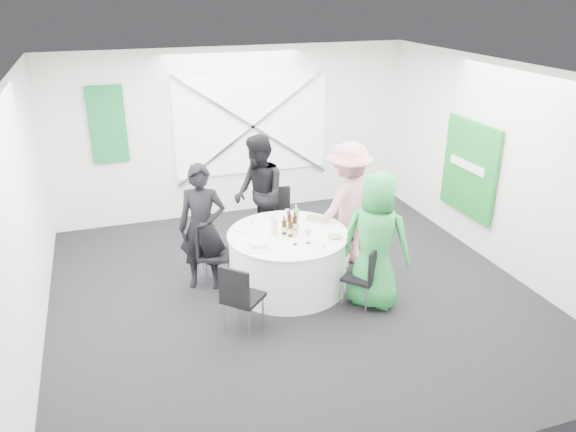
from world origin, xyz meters
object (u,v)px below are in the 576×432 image
object	(u,v)px
chair_back_left	(209,249)
green_water_bottle	(296,219)
chair_back	(277,216)
person_man_back_left	(202,228)
chair_front_left	(240,294)
person_woman_green	(376,241)
chair_back_right	(347,228)
person_man_back	(259,195)
banquet_table	(288,260)
clear_water_bottle	(274,228)
person_woman_pink	(348,205)
chair_front_right	(366,273)

from	to	relation	value
chair_back_left	green_water_bottle	xyz separation A→B (m)	(1.12, -0.25, 0.38)
chair_back	person_man_back_left	distance (m)	1.40
chair_front_left	green_water_bottle	bearing A→B (deg)	-90.54
chair_back	person_woman_green	world-z (taller)	person_woman_green
chair_back_right	chair_front_left	bearing A→B (deg)	-79.27
person_man_back	person_woman_green	distance (m)	2.13
banquet_table	person_man_back	world-z (taller)	person_man_back
chair_back	green_water_bottle	world-z (taller)	green_water_bottle
person_man_back	clear_water_bottle	size ratio (longest dim) A/B	6.43
person_man_back	chair_back_left	bearing A→B (deg)	-51.61
chair_back	banquet_table	bearing A→B (deg)	-90.00
chair_back	clear_water_bottle	xyz separation A→B (m)	(-0.36, -1.03, 0.29)
person_man_back_left	green_water_bottle	xyz separation A→B (m)	(1.19, -0.23, 0.05)
person_man_back_left	chair_back_left	bearing A→B (deg)	38.91
person_man_back_left	clear_water_bottle	distance (m)	0.92
person_woman_green	green_water_bottle	xyz separation A→B (m)	(-0.70, 0.89, 0.03)
person_man_back	clear_water_bottle	xyz separation A→B (m)	(-0.14, -1.18, -0.01)
person_woman_green	clear_water_bottle	xyz separation A→B (m)	(-1.04, 0.75, 0.01)
banquet_table	person_man_back_left	distance (m)	1.18
banquet_table	person_woman_pink	size ratio (longest dim) A/B	0.88
banquet_table	green_water_bottle	world-z (taller)	green_water_bottle
chair_back	clear_water_bottle	size ratio (longest dim) A/B	3.59
chair_front_left	person_woman_pink	world-z (taller)	person_woman_pink
chair_back	chair_back_left	xyz separation A→B (m)	(-1.14, -0.63, -0.07)
green_water_bottle	clear_water_bottle	size ratio (longest dim) A/B	1.17
banquet_table	person_woman_green	xyz separation A→B (m)	(0.86, -0.76, 0.48)
person_man_back_left	person_woman_green	size ratio (longest dim) A/B	0.97
person_man_back	banquet_table	bearing A→B (deg)	0.00
chair_back_right	chair_front_left	xyz separation A→B (m)	(-1.91, -1.34, 0.03)
person_woman_green	chair_front_right	bearing A→B (deg)	64.70
clear_water_bottle	person_woman_green	bearing A→B (deg)	-35.52
chair_back	person_woman_green	xyz separation A→B (m)	(0.68, -1.77, 0.28)
person_woman_green	chair_back	bearing A→B (deg)	-27.55
chair_back	chair_back_right	bearing A→B (deg)	-22.18
chair_front_left	clear_water_bottle	xyz separation A→B (m)	(0.68, 0.86, 0.36)
banquet_table	chair_front_right	bearing A→B (deg)	-48.34
chair_back_left	person_man_back	size ratio (longest dim) A/B	0.50
person_man_back_left	green_water_bottle	size ratio (longest dim) A/B	5.22
chair_back_right	banquet_table	bearing A→B (deg)	-90.00
chair_back_right	person_man_back	world-z (taller)	person_man_back
chair_front_right	chair_back_right	bearing A→B (deg)	-145.87
banquet_table	person_woman_pink	bearing A→B (deg)	19.48
chair_back_right	clear_water_bottle	world-z (taller)	clear_water_bottle
chair_back	person_man_back	xyz separation A→B (m)	(-0.22, 0.16, 0.30)
chair_back	green_water_bottle	bearing A→B (deg)	-81.58
person_woman_pink	chair_back_right	bearing A→B (deg)	-136.53
chair_front_right	clear_water_bottle	bearing A→B (deg)	-83.07
person_man_back_left	banquet_table	bearing A→B (deg)	0.00
chair_back_left	chair_back_right	xyz separation A→B (m)	(2.01, 0.09, -0.03)
chair_back_left	chair_front_right	size ratio (longest dim) A/B	1.07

